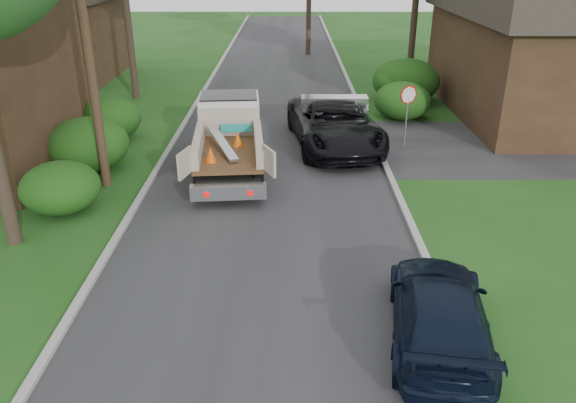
# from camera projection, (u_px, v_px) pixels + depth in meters

# --- Properties ---
(ground) EXTENTS (120.00, 120.00, 0.00)m
(ground) POSITION_uv_depth(u_px,v_px,m) (265.00, 261.00, 14.25)
(ground) COLOR #1B4914
(ground) RESTS_ON ground
(road) EXTENTS (8.00, 90.00, 0.02)m
(road) POSITION_uv_depth(u_px,v_px,m) (275.00, 139.00, 23.35)
(road) COLOR #28282B
(road) RESTS_ON ground
(side_street) EXTENTS (16.00, 7.00, 0.02)m
(side_street) POSITION_uv_depth(u_px,v_px,m) (574.00, 147.00, 22.41)
(side_street) COLOR #28282B
(side_street) RESTS_ON ground
(curb_left) EXTENTS (0.20, 90.00, 0.12)m
(curb_left) POSITION_uv_depth(u_px,v_px,m) (176.00, 137.00, 23.33)
(curb_left) COLOR #9E9E99
(curb_left) RESTS_ON ground
(curb_right) EXTENTS (0.20, 90.00, 0.12)m
(curb_right) POSITION_uv_depth(u_px,v_px,m) (373.00, 137.00, 23.32)
(curb_right) COLOR #9E9E99
(curb_right) RESTS_ON ground
(stop_sign) EXTENTS (0.71, 0.32, 2.48)m
(stop_sign) POSITION_uv_depth(u_px,v_px,m) (408.00, 103.00, 21.69)
(stop_sign) COLOR slate
(stop_sign) RESTS_ON ground
(utility_pole) EXTENTS (2.42, 1.25, 10.00)m
(utility_pole) POSITION_uv_depth(u_px,v_px,m) (84.00, 25.00, 16.65)
(utility_pole) COLOR #382619
(utility_pole) RESTS_ON ground
(house_left_far) EXTENTS (7.56, 7.56, 6.00)m
(house_left_far) POSITION_uv_depth(u_px,v_px,m) (50.00, 26.00, 33.03)
(house_left_far) COLOR #352215
(house_left_far) RESTS_ON ground
(house_right) EXTENTS (9.72, 12.96, 6.20)m
(house_right) POSITION_uv_depth(u_px,v_px,m) (560.00, 46.00, 25.65)
(house_right) COLOR #352215
(house_right) RESTS_ON ground
(hedge_left_a) EXTENTS (2.34, 2.34, 1.53)m
(hedge_left_a) POSITION_uv_depth(u_px,v_px,m) (60.00, 187.00, 16.67)
(hedge_left_a) COLOR #153A0D
(hedge_left_a) RESTS_ON ground
(hedge_left_b) EXTENTS (2.86, 2.86, 1.87)m
(hedge_left_b) POSITION_uv_depth(u_px,v_px,m) (88.00, 144.00, 19.79)
(hedge_left_b) COLOR #153A0D
(hedge_left_b) RESTS_ON ground
(hedge_left_c) EXTENTS (2.60, 2.60, 1.70)m
(hedge_left_c) POSITION_uv_depth(u_px,v_px,m) (109.00, 119.00, 23.01)
(hedge_left_c) COLOR #153A0D
(hedge_left_c) RESTS_ON ground
(hedge_right_a) EXTENTS (2.60, 2.60, 1.70)m
(hedge_right_a) POSITION_uv_depth(u_px,v_px,m) (402.00, 101.00, 25.72)
(hedge_right_a) COLOR #153A0D
(hedge_right_a) RESTS_ON ground
(hedge_right_b) EXTENTS (3.38, 3.38, 2.21)m
(hedge_right_b) POSITION_uv_depth(u_px,v_px,m) (406.00, 81.00, 28.34)
(hedge_right_b) COLOR #153A0D
(hedge_right_b) RESTS_ON ground
(flatbed_truck) EXTENTS (3.03, 6.30, 2.32)m
(flatbed_truck) POSITION_uv_depth(u_px,v_px,m) (229.00, 131.00, 20.09)
(flatbed_truck) COLOR black
(flatbed_truck) RESTS_ON ground
(black_pickup) EXTENTS (3.90, 7.01, 1.85)m
(black_pickup) POSITION_uv_depth(u_px,v_px,m) (335.00, 123.00, 22.13)
(black_pickup) COLOR black
(black_pickup) RESTS_ON ground
(navy_suv) EXTENTS (2.61, 4.89, 1.35)m
(navy_suv) POSITION_uv_depth(u_px,v_px,m) (440.00, 312.00, 11.14)
(navy_suv) COLOR black
(navy_suv) RESTS_ON ground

